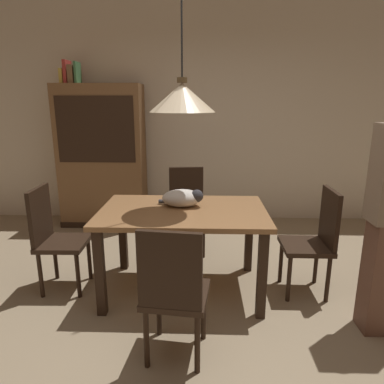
# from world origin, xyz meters

# --- Properties ---
(ground) EXTENTS (10.00, 10.00, 0.00)m
(ground) POSITION_xyz_m (0.00, 0.00, 0.00)
(ground) COLOR #998466
(back_wall) EXTENTS (6.40, 0.10, 2.90)m
(back_wall) POSITION_xyz_m (0.00, 2.65, 1.45)
(back_wall) COLOR beige
(back_wall) RESTS_ON ground
(dining_table) EXTENTS (1.40, 0.90, 0.75)m
(dining_table) POSITION_xyz_m (-0.12, 0.60, 0.65)
(dining_table) COLOR olive
(dining_table) RESTS_ON ground
(chair_left_side) EXTENTS (0.41, 0.41, 0.93)m
(chair_left_side) POSITION_xyz_m (-1.24, 0.59, 0.51)
(chair_left_side) COLOR black
(chair_left_side) RESTS_ON ground
(chair_far_back) EXTENTS (0.44, 0.44, 0.93)m
(chair_far_back) POSITION_xyz_m (-0.13, 1.47, 0.51)
(chair_far_back) COLOR black
(chair_far_back) RESTS_ON ground
(chair_near_front) EXTENTS (0.44, 0.44, 0.93)m
(chair_near_front) POSITION_xyz_m (-0.13, -0.28, 0.51)
(chair_near_front) COLOR black
(chair_near_front) RESTS_ON ground
(chair_right_side) EXTENTS (0.40, 0.40, 0.93)m
(chair_right_side) POSITION_xyz_m (1.01, 0.59, 0.51)
(chair_right_side) COLOR black
(chair_right_side) RESTS_ON ground
(cat_sleeping) EXTENTS (0.39, 0.25, 0.16)m
(cat_sleeping) POSITION_xyz_m (-0.12, 0.68, 0.83)
(cat_sleeping) COLOR silver
(cat_sleeping) RESTS_ON dining_table
(pendant_lamp) EXTENTS (0.52, 0.52, 1.30)m
(pendant_lamp) POSITION_xyz_m (-0.12, 0.60, 1.66)
(pendant_lamp) COLOR beige
(hutch_bookcase) EXTENTS (1.12, 0.45, 1.85)m
(hutch_bookcase) POSITION_xyz_m (-1.28, 2.32, 0.89)
(hutch_bookcase) COLOR brown
(hutch_bookcase) RESTS_ON ground
(book_yellow_short) EXTENTS (0.04, 0.20, 0.18)m
(book_yellow_short) POSITION_xyz_m (-1.71, 2.32, 1.94)
(book_yellow_short) COLOR gold
(book_yellow_short) RESTS_ON hutch_bookcase
(book_red_tall) EXTENTS (0.04, 0.22, 0.28)m
(book_red_tall) POSITION_xyz_m (-1.66, 2.32, 1.99)
(book_red_tall) COLOR #B73833
(book_red_tall) RESTS_ON hutch_bookcase
(book_brown_thick) EXTENTS (0.06, 0.24, 0.22)m
(book_brown_thick) POSITION_xyz_m (-1.59, 2.32, 1.96)
(book_brown_thick) COLOR brown
(book_brown_thick) RESTS_ON hutch_bookcase
(book_green_slim) EXTENTS (0.03, 0.20, 0.26)m
(book_green_slim) POSITION_xyz_m (-1.53, 2.32, 1.98)
(book_green_slim) COLOR #427A4C
(book_green_slim) RESTS_ON hutch_bookcase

